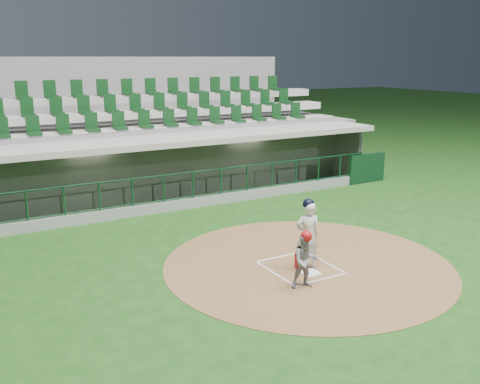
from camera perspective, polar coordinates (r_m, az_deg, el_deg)
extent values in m
plane|color=#174012|center=(13.59, 5.67, -7.65)|extent=(120.00, 120.00, 0.00)
cylinder|color=brown|center=(13.60, 7.21, -7.65)|extent=(7.20, 7.20, 0.01)
cube|color=silver|center=(13.06, 7.46, -8.53)|extent=(0.43, 0.43, 0.02)
cube|color=white|center=(12.96, 3.70, -8.64)|extent=(0.05, 1.80, 0.01)
cube|color=silver|center=(13.78, 8.97, -7.36)|extent=(0.05, 1.80, 0.01)
cube|color=white|center=(14.00, 4.37, -6.87)|extent=(1.55, 0.05, 0.01)
cube|color=silver|center=(12.73, 8.69, -9.21)|extent=(1.55, 0.05, 0.01)
cube|color=slate|center=(20.01, -6.80, -2.12)|extent=(15.00, 3.00, 0.10)
cube|color=slate|center=(21.12, -8.60, 2.61)|extent=(15.00, 0.20, 2.70)
cube|color=beige|center=(20.97, -8.51, 3.22)|extent=(13.50, 0.04, 0.90)
cube|color=slate|center=(23.52, 10.20, 3.72)|extent=(0.20, 3.00, 2.70)
cube|color=gray|center=(19.18, -6.75, 5.90)|extent=(15.40, 3.50, 0.20)
cube|color=gray|center=(18.45, -4.98, -1.22)|extent=(15.00, 0.15, 0.40)
cube|color=black|center=(18.10, -5.09, 3.60)|extent=(15.00, 0.01, 0.95)
cube|color=brown|center=(20.88, -7.94, -0.68)|extent=(12.75, 0.40, 0.45)
cube|color=white|center=(18.51, -15.66, 4.76)|extent=(1.30, 0.35, 0.04)
cube|color=white|center=(20.75, 0.68, 6.26)|extent=(1.30, 0.35, 0.04)
cube|color=black|center=(22.59, 13.34, 2.48)|extent=(1.80, 0.18, 1.20)
imported|color=#A2111E|center=(19.30, -20.57, -1.01)|extent=(1.04, 0.65, 1.55)
imported|color=maroon|center=(19.85, -11.90, 0.40)|extent=(1.11, 0.59, 1.81)
imported|color=#A2111C|center=(21.00, -4.01, 1.21)|extent=(0.84, 0.57, 1.66)
imported|color=#A01511|center=(22.60, 3.04, 2.30)|extent=(1.72, 1.07, 1.77)
cube|color=slate|center=(22.59, -10.14, 4.07)|extent=(17.00, 6.50, 2.50)
cube|color=#A29D93|center=(21.02, -8.89, 6.55)|extent=(16.60, 0.95, 0.30)
cube|color=#A9A398|center=(21.85, -9.85, 8.25)|extent=(16.60, 0.95, 0.30)
cube|color=gray|center=(22.69, -10.74, 9.82)|extent=(16.60, 0.95, 0.30)
cube|color=slate|center=(25.56, -12.83, 8.22)|extent=(17.00, 0.25, 5.05)
imported|color=silver|center=(13.06, 7.22, -4.62)|extent=(0.70, 0.56, 1.69)
sphere|color=black|center=(12.83, 7.33, -1.30)|extent=(0.28, 0.28, 0.28)
cylinder|color=tan|center=(12.60, 7.04, -3.42)|extent=(0.58, 0.79, 0.39)
imported|color=#939398|center=(12.07, 7.01, -7.31)|extent=(0.72, 0.63, 1.25)
sphere|color=#A71213|center=(11.87, 7.10, -4.72)|extent=(0.26, 0.26, 0.26)
cube|color=#AD121F|center=(12.19, 6.59, -7.16)|extent=(0.32, 0.10, 0.35)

